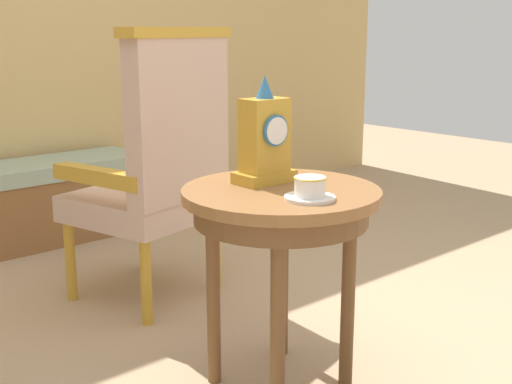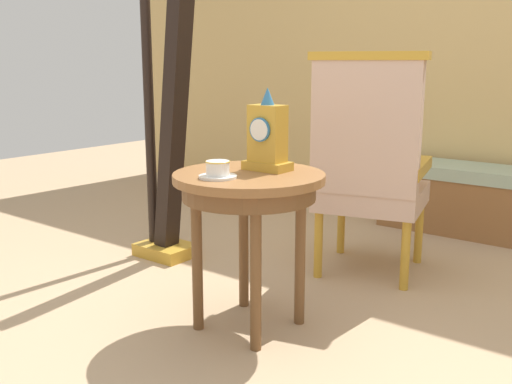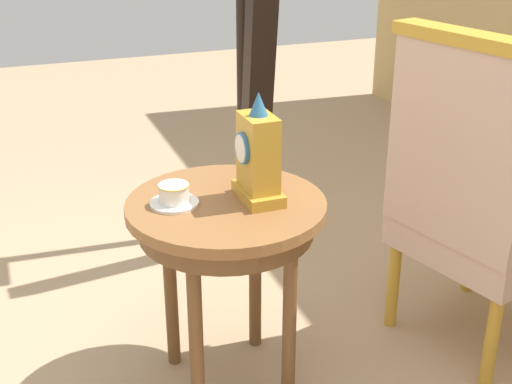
{
  "view_description": "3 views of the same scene",
  "coord_description": "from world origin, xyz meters",
  "px_view_note": "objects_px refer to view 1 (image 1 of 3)",
  "views": [
    {
      "loc": [
        -1.41,
        -1.47,
        1.13
      ],
      "look_at": [
        -0.08,
        0.07,
        0.64
      ],
      "focal_mm": 47.0,
      "sensor_mm": 36.0,
      "label": 1
    },
    {
      "loc": [
        1.4,
        -1.85,
        1.09
      ],
      "look_at": [
        -0.05,
        0.03,
        0.57
      ],
      "focal_mm": 41.72,
      "sensor_mm": 36.0,
      "label": 2
    },
    {
      "loc": [
        1.78,
        -0.62,
        1.53
      ],
      "look_at": [
        -0.14,
        0.11,
        0.63
      ],
      "focal_mm": 49.03,
      "sensor_mm": 36.0,
      "label": 3
    }
  ],
  "objects_px": {
    "side_table": "(281,216)",
    "armchair": "(159,164)",
    "window_bench": "(57,199)",
    "teacup_left": "(310,189)",
    "mantel_clock": "(265,140)"
  },
  "relations": [
    {
      "from": "side_table",
      "to": "teacup_left",
      "type": "distance_m",
      "value": 0.19
    },
    {
      "from": "teacup_left",
      "to": "mantel_clock",
      "type": "xyz_separation_m",
      "value": [
        0.05,
        0.25,
        0.11
      ]
    },
    {
      "from": "side_table",
      "to": "armchair",
      "type": "bearing_deg",
      "value": 83.01
    },
    {
      "from": "side_table",
      "to": "armchair",
      "type": "xyz_separation_m",
      "value": [
        0.1,
        0.84,
        0.02
      ]
    },
    {
      "from": "armchair",
      "to": "mantel_clock",
      "type": "bearing_deg",
      "value": -96.46
    },
    {
      "from": "teacup_left",
      "to": "armchair",
      "type": "distance_m",
      "value": 1.01
    },
    {
      "from": "teacup_left",
      "to": "armchair",
      "type": "bearing_deg",
      "value": 82.3
    },
    {
      "from": "armchair",
      "to": "window_bench",
      "type": "bearing_deg",
      "value": 87.2
    },
    {
      "from": "side_table",
      "to": "window_bench",
      "type": "xyz_separation_m",
      "value": [
        0.16,
        1.97,
        -0.35
      ]
    },
    {
      "from": "teacup_left",
      "to": "armchair",
      "type": "xyz_separation_m",
      "value": [
        0.13,
        0.99,
        -0.09
      ]
    },
    {
      "from": "side_table",
      "to": "window_bench",
      "type": "distance_m",
      "value": 2.01
    },
    {
      "from": "window_bench",
      "to": "side_table",
      "type": "bearing_deg",
      "value": -94.6
    },
    {
      "from": "teacup_left",
      "to": "side_table",
      "type": "bearing_deg",
      "value": 78.4
    },
    {
      "from": "side_table",
      "to": "mantel_clock",
      "type": "bearing_deg",
      "value": 78.9
    },
    {
      "from": "mantel_clock",
      "to": "armchair",
      "type": "distance_m",
      "value": 0.78
    }
  ]
}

